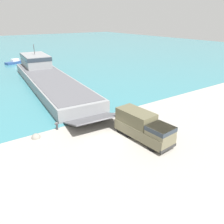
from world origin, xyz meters
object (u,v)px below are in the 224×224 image
Objects in this scene: soldier_on_ramp at (154,123)px; moored_boat_a at (17,62)px; landing_craft at (46,75)px; military_truck at (143,126)px; moored_boat_c at (32,62)px; mooring_bollard at (57,126)px; cargo_crate at (161,143)px.

soldier_on_ramp is 0.23× the size of moored_boat_a.
moored_boat_a is (-0.31, 27.38, -1.23)m from landing_craft.
military_truck is 1.38× the size of moored_boat_c.
mooring_bollard is at bearing -28.35° from moored_boat_a.
mooring_bollard is 1.44× the size of cargo_crate.
moored_boat_a reaches higher than cargo_crate.
moored_boat_c reaches higher than cargo_crate.
moored_boat_a is (-4.11, 57.09, -0.55)m from soldier_on_ramp.
soldier_on_ramp is 54.07m from moored_boat_c.
landing_craft reaches higher than cargo_crate.
soldier_on_ramp reaches higher than moored_boat_c.
mooring_bollard is (-10.13, 7.12, -0.55)m from soldier_on_ramp.
soldier_on_ramp is at bearing -78.25° from landing_craft.
moored_boat_a is at bearing 121.92° from moored_boat_c.
landing_craft is 7.67× the size of moored_boat_c.
mooring_bollard is 13.15m from cargo_crate.
military_truck reaches higher than soldier_on_ramp.
moored_boat_c is 6.13× the size of mooring_bollard.
mooring_bollard reaches higher than cargo_crate.
soldier_on_ramp is 1.98× the size of mooring_bollard.
moored_boat_c is at bearing 30.92° from moored_boat_a.
military_truck reaches higher than cargo_crate.
military_truck is 2.90m from soldier_on_ramp.
landing_craft is 5.54× the size of military_truck.
moored_boat_a is 50.33m from mooring_bollard.
moored_boat_c is (2.51, 54.94, -1.09)m from military_truck.
soldier_on_ramp is at bearing 59.87° from cargo_crate.
moored_boat_c is at bearing 172.33° from military_truck.
cargo_crate is at bearing 177.22° from soldier_on_ramp.
landing_craft is 29.97m from soldier_on_ramp.
landing_craft is 47.01× the size of mooring_bollard.
soldier_on_ramp is 0.32× the size of moored_boat_c.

